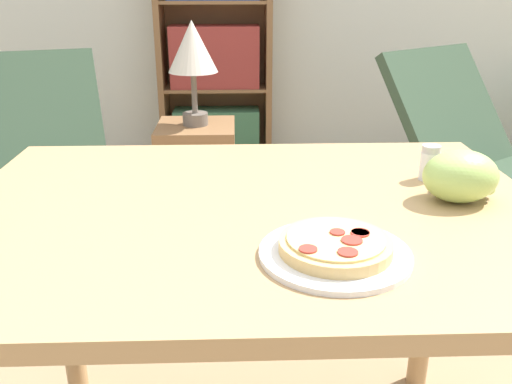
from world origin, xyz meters
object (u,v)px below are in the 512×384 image
object	(u,v)px
grape_bunch	(460,177)
lounge_chair_far	(470,183)
side_table	(198,187)
table_lamp	(193,52)
lounge_chair_near	(36,197)
salt_shaker	(430,163)
pizza_on_plate	(335,249)
bookshelf	(215,53)

from	to	relation	value
grape_bunch	lounge_chair_far	xyz separation A→B (m)	(0.65, 1.36, -0.53)
side_table	table_lamp	xyz separation A→B (m)	(0.00, 0.00, 0.61)
grape_bunch	lounge_chair_near	distance (m)	1.91
grape_bunch	side_table	distance (m)	1.56
salt_shaker	table_lamp	world-z (taller)	table_lamp
grape_bunch	pizza_on_plate	bearing A→B (deg)	-141.66
lounge_chair_far	bookshelf	distance (m)	1.72
grape_bunch	lounge_chair_far	bearing A→B (deg)	64.33
salt_shaker	table_lamp	distance (m)	1.35
grape_bunch	lounge_chair_far	size ratio (longest dim) A/B	0.16
pizza_on_plate	salt_shaker	size ratio (longest dim) A/B	3.11
pizza_on_plate	lounge_chair_far	distance (m)	1.91
salt_shaker	side_table	bearing A→B (deg)	116.77
lounge_chair_near	bookshelf	bearing A→B (deg)	40.06
lounge_chair_far	side_table	xyz separation A→B (m)	(-1.28, -0.03, 0.01)
table_lamp	lounge_chair_near	bearing A→B (deg)	-173.82
pizza_on_plate	side_table	world-z (taller)	pizza_on_plate
grape_bunch	side_table	size ratio (longest dim) A/B	0.26
salt_shaker	lounge_chair_near	xyz separation A→B (m)	(-1.32, 1.13, -0.52)
lounge_chair_far	table_lamp	world-z (taller)	table_lamp
lounge_chair_near	table_lamp	world-z (taller)	table_lamp
pizza_on_plate	lounge_chair_near	bearing A→B (deg)	125.32
salt_shaker	bookshelf	world-z (taller)	bookshelf
salt_shaker	lounge_chair_near	bearing A→B (deg)	139.45
salt_shaker	lounge_chair_near	size ratio (longest dim) A/B	0.09
grape_bunch	side_table	world-z (taller)	grape_bunch
salt_shaker	grape_bunch	bearing A→B (deg)	-81.35
bookshelf	lounge_chair_near	bearing A→B (deg)	-122.03
grape_bunch	lounge_chair_near	world-z (taller)	lounge_chair_near
lounge_chair_near	table_lamp	distance (m)	0.94
salt_shaker	lounge_chair_near	world-z (taller)	lounge_chair_near
salt_shaker	bookshelf	size ratio (longest dim) A/B	0.05
lounge_chair_far	pizza_on_plate	bearing A→B (deg)	-155.01
lounge_chair_far	lounge_chair_near	bearing A→B (deg)	148.83
grape_bunch	bookshelf	size ratio (longest dim) A/B	0.10
lounge_chair_near	bookshelf	xyz separation A→B (m)	(0.76, 1.21, 0.47)
bookshelf	table_lamp	size ratio (longest dim) A/B	3.62
pizza_on_plate	table_lamp	size ratio (longest dim) A/B	0.56
pizza_on_plate	lounge_chair_far	xyz separation A→B (m)	(0.94, 1.59, -0.50)
salt_shaker	lounge_chair_near	distance (m)	1.81
side_table	table_lamp	distance (m)	0.61
table_lamp	lounge_chair_far	bearing A→B (deg)	1.48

